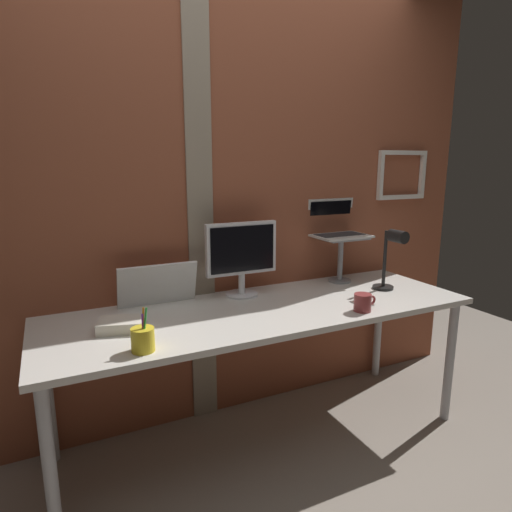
# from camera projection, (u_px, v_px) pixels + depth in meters

# --- Properties ---
(ground_plane) EXTENTS (6.00, 6.00, 0.00)m
(ground_plane) POSITION_uv_depth(u_px,v_px,m) (254.00, 450.00, 2.27)
(ground_plane) COLOR gray
(brick_wall_back) EXTENTS (3.46, 0.16, 2.53)m
(brick_wall_back) POSITION_uv_depth(u_px,v_px,m) (216.00, 200.00, 2.44)
(brick_wall_back) COLOR brown
(brick_wall_back) RESTS_ON ground_plane
(desk) EXTENTS (2.19, 0.72, 0.75)m
(desk) POSITION_uv_depth(u_px,v_px,m) (264.00, 319.00, 2.23)
(desk) COLOR silver
(desk) RESTS_ON ground_plane
(monitor) EXTENTS (0.41, 0.18, 0.41)m
(monitor) POSITION_uv_depth(u_px,v_px,m) (242.00, 253.00, 2.37)
(monitor) COLOR white
(monitor) RESTS_ON desk
(laptop_stand) EXTENTS (0.28, 0.22, 0.28)m
(laptop_stand) POSITION_uv_depth(u_px,v_px,m) (341.00, 252.00, 2.66)
(laptop_stand) COLOR gray
(laptop_stand) RESTS_ON desk
(laptop) EXTENTS (0.33, 0.26, 0.23)m
(laptop) POSITION_uv_depth(u_px,v_px,m) (336.00, 226.00, 2.69)
(laptop) COLOR silver
(laptop) RESTS_ON laptop_stand
(whiteboard_panel) EXTENTS (0.41, 0.08, 0.23)m
(whiteboard_panel) POSITION_uv_depth(u_px,v_px,m) (158.00, 285.00, 2.23)
(whiteboard_panel) COLOR white
(whiteboard_panel) RESTS_ON desk
(desk_lamp) EXTENTS (0.12, 0.20, 0.36)m
(desk_lamp) POSITION_uv_depth(u_px,v_px,m) (392.00, 253.00, 2.46)
(desk_lamp) COLOR black
(desk_lamp) RESTS_ON desk
(pen_cup) EXTENTS (0.09, 0.09, 0.18)m
(pen_cup) POSITION_uv_depth(u_px,v_px,m) (143.00, 339.00, 1.70)
(pen_cup) COLOR yellow
(pen_cup) RESTS_ON desk
(coffee_mug) EXTENTS (0.12, 0.09, 0.09)m
(coffee_mug) POSITION_uv_depth(u_px,v_px,m) (363.00, 302.00, 2.16)
(coffee_mug) COLOR maroon
(coffee_mug) RESTS_ON desk
(paper_clutter_stack) EXTENTS (0.23, 0.19, 0.05)m
(paper_clutter_stack) POSITION_uv_depth(u_px,v_px,m) (122.00, 325.00, 1.91)
(paper_clutter_stack) COLOR silver
(paper_clutter_stack) RESTS_ON desk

